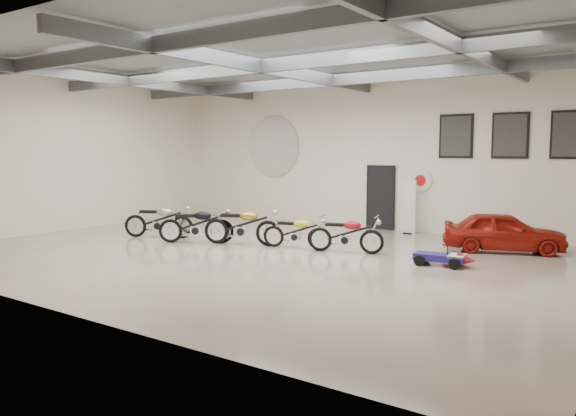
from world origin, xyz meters
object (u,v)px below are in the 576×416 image
Objects in this scene: motorcycle_yellow at (296,231)px; vintage_car at (504,232)px; motorcycle_gold at (242,225)px; motorcycle_black at (196,224)px; motorcycle_red at (346,233)px; go_kart at (445,255)px; motorcycle_silver at (159,220)px; banner_stand at (409,206)px.

vintage_car reaches higher than motorcycle_yellow.
motorcycle_gold is at bearing 96.38° from vintage_car.
motorcycle_black is 1.17× the size of motorcycle_yellow.
motorcycle_red is 0.63× the size of vintage_car.
motorcycle_red is 1.39× the size of go_kart.
go_kart is (8.64, 0.90, -0.30)m from motorcycle_silver.
motorcycle_silver is at bearing -137.45° from banner_stand.
motorcycle_red is at bearing 107.19° from vintage_car.
go_kart is (4.17, 0.04, -0.22)m from motorcycle_yellow.
motorcycle_gold is 1.61m from motorcycle_yellow.
motorcycle_gold reaches higher than vintage_car.
motorcycle_gold is (1.28, 0.52, 0.02)m from motorcycle_black.
motorcycle_black is 1.38m from motorcycle_gold.
motorcycle_red is 2.74m from go_kart.
banner_stand is at bearing 116.66° from go_kart.
banner_stand is at bearing 18.11° from motorcycle_black.
motorcycle_yellow is (4.48, 0.87, -0.08)m from motorcycle_silver.
vintage_car reaches higher than go_kart.
motorcycle_black reaches higher than vintage_car.
banner_stand reaches higher than motorcycle_gold.
motorcycle_yellow is at bearing -4.86° from motorcycle_gold.
banner_stand reaches higher than motorcycle_yellow.
motorcycle_black is 0.69× the size of vintage_car.
motorcycle_black is (-4.32, -5.18, -0.34)m from banner_stand.
motorcycle_red is at bearing 170.57° from go_kart.
banner_stand is 3.65m from vintage_car.
banner_stand reaches higher than motorcycle_silver.
go_kart is at bearing -20.30° from motorcycle_red.
motorcycle_yellow is at bearing -15.54° from motorcycle_silver.
motorcycle_silver is at bearing 173.55° from motorcycle_red.
motorcycle_black is 4.43m from motorcycle_red.
motorcycle_silver is 1.17× the size of motorcycle_yellow.
go_kart is (2.72, -0.17, -0.25)m from motorcycle_red.
go_kart is at bearing -55.62° from banner_stand.
vintage_car is at bearing 14.25° from motorcycle_yellow.
motorcycle_red reaches higher than go_kart.
go_kart is (2.69, -4.22, -0.64)m from banner_stand.
motorcycle_black is at bearing -28.70° from motorcycle_silver.
motorcycle_gold is at bearing -17.59° from motorcycle_silver.
go_kart is at bearing 147.04° from vintage_car.
banner_stand reaches higher than motorcycle_red.
banner_stand reaches higher than motorcycle_black.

